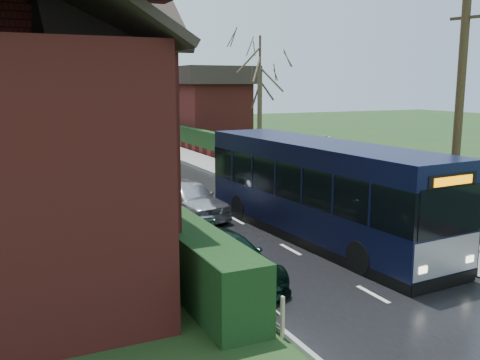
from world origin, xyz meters
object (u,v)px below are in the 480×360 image
car_silver (187,199)px  telegraph_pole (458,126)px  bus (319,191)px  bus_stop_sign (327,161)px  car_green (226,258)px

car_silver → telegraph_pole: size_ratio=0.57×
bus → bus_stop_sign: 4.03m
car_green → telegraph_pole: (7.70, -0.32, 3.25)m
car_silver → bus_stop_sign: size_ratio=1.40×
bus_stop_sign → telegraph_pole: bearing=-69.9°
bus → bus_stop_sign: (2.45, 3.16, 0.44)m
car_silver → car_green: car_silver is taller
bus → telegraph_pole: 4.76m
car_silver → bus_stop_sign: (5.50, -1.38, 1.31)m
bus_stop_sign → telegraph_pole: telegraph_pole is taller
bus → car_silver: size_ratio=2.49×
car_green → bus: bearing=21.1°
bus → car_green: bearing=-155.9°
bus → car_silver: 5.54m
car_silver → car_green: 7.03m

